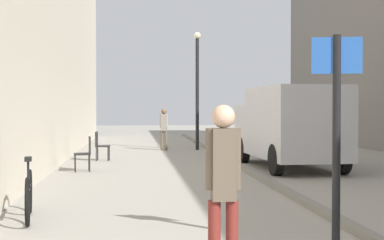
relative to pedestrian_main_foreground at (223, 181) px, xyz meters
name	(u,v)px	position (x,y,z in m)	size (l,w,h in m)	color
ground_plane	(193,178)	(0.58, 8.17, -1.01)	(80.00, 80.00, 0.00)	gray
kerb_strip	(256,175)	(2.16, 8.17, -0.95)	(0.16, 40.00, 0.12)	slate
pedestrian_main_foreground	(223,181)	(0.00, 0.00, 0.00)	(0.35, 0.23, 1.75)	maroon
pedestrian_mid_block	(164,126)	(0.37, 17.07, -0.05)	(0.32, 0.24, 1.67)	brown
delivery_van	(289,125)	(3.53, 10.12, 0.22)	(2.16, 5.05, 2.29)	#B7B7BC
street_sign_post	(336,122)	(1.58, 1.19, 0.53)	(0.59, 0.17, 2.60)	black
lamp_post	(197,83)	(1.72, 17.10, 1.71)	(0.28, 0.28, 4.76)	black
bicycle_leaning	(29,195)	(-2.46, 3.41, -0.63)	(0.32, 1.76, 0.98)	black
cafe_chair_near_window	(100,144)	(-1.92, 12.88, -0.46)	(0.47, 0.47, 0.94)	black
cafe_chair_by_doorway	(85,151)	(-2.14, 9.89, -0.46)	(0.49, 0.49, 0.94)	black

